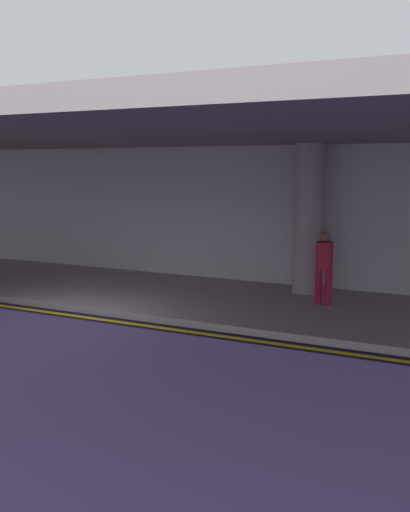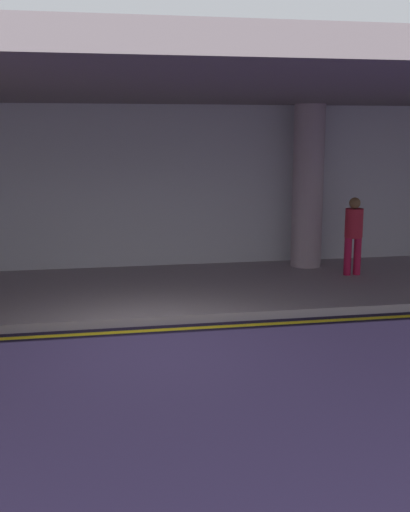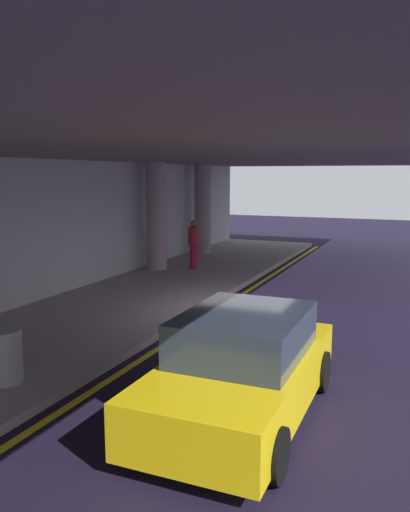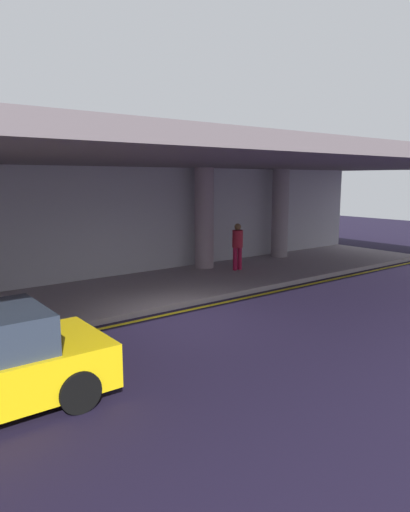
{
  "view_description": "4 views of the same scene",
  "coord_description": "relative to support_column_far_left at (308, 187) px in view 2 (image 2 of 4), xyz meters",
  "views": [
    {
      "loc": [
        7.22,
        -8.61,
        3.24
      ],
      "look_at": [
        2.14,
        2.53,
        1.23
      ],
      "focal_mm": 38.17,
      "sensor_mm": 36.0,
      "label": 1
    },
    {
      "loc": [
        -0.93,
        -9.26,
        3.2
      ],
      "look_at": [
        1.07,
        1.51,
        1.06
      ],
      "focal_mm": 44.81,
      "sensor_mm": 36.0,
      "label": 2
    },
    {
      "loc": [
        -11.71,
        -3.96,
        3.4
      ],
      "look_at": [
        2.93,
        2.27,
        0.9
      ],
      "focal_mm": 36.54,
      "sensor_mm": 36.0,
      "label": 3
    },
    {
      "loc": [
        -6.12,
        -8.67,
        3.4
      ],
      "look_at": [
        1.95,
        1.82,
        1.15
      ],
      "focal_mm": 32.01,
      "sensor_mm": 36.0,
      "label": 4
    }
  ],
  "objects": [
    {
      "name": "lane_stripe_yellow",
      "position": [
        -4.0,
        -3.79,
        -1.97
      ],
      "size": [
        26.0,
        0.14,
        0.01
      ],
      "primitive_type": "cube",
      "color": "yellow",
      "rests_on": "ground"
    },
    {
      "name": "ground_plane",
      "position": [
        -4.0,
        -4.54,
        -1.97
      ],
      "size": [
        60.0,
        60.0,
        0.0
      ],
      "primitive_type": "plane",
      "color": "black"
    },
    {
      "name": "support_column_far_left",
      "position": [
        0.0,
        0.0,
        0.0
      ],
      "size": [
        0.69,
        0.69,
        3.65
      ],
      "primitive_type": "cylinder",
      "color": "gray",
      "rests_on": "sidewalk"
    },
    {
      "name": "ceiling_overhang",
      "position": [
        -4.0,
        -1.94,
        1.97
      ],
      "size": [
        28.0,
        13.2,
        0.3
      ],
      "primitive_type": "cube",
      "color": "#695D61",
      "rests_on": "support_column_far_left"
    },
    {
      "name": "sidewalk",
      "position": [
        -4.0,
        -1.44,
        -1.9
      ],
      "size": [
        26.0,
        4.2,
        0.15
      ],
      "primitive_type": "cube",
      "color": "gray",
      "rests_on": "ground"
    },
    {
      "name": "terminal_back_wall",
      "position": [
        -4.0,
        0.81,
        -0.07
      ],
      "size": [
        26.0,
        0.3,
        3.8
      ],
      "primitive_type": "cube",
      "color": "#ACA8B3",
      "rests_on": "ground"
    },
    {
      "name": "traveler_with_luggage",
      "position": [
        0.67,
        -1.09,
        -0.86
      ],
      "size": [
        0.38,
        0.38,
        1.68
      ],
      "rotation": [
        0.0,
        0.0,
        1.29
      ],
      "color": "maroon",
      "rests_on": "sidewalk"
    }
  ]
}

